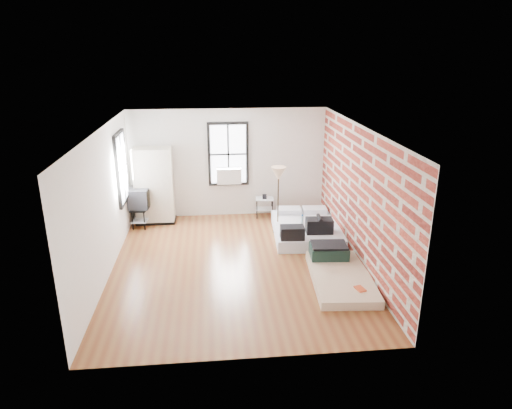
{
  "coord_description": "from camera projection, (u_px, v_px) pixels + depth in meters",
  "views": [
    {
      "loc": [
        -0.44,
        -8.45,
        4.25
      ],
      "look_at": [
        0.44,
        0.3,
        1.19
      ],
      "focal_mm": 32.0,
      "sensor_mm": 36.0,
      "label": 1
    }
  ],
  "objects": [
    {
      "name": "room_shell",
      "position": [
        245.0,
        178.0,
        9.18
      ],
      "size": [
        5.02,
        6.02,
        2.8
      ],
      "color": "silver",
      "rests_on": "ground"
    },
    {
      "name": "mattress_main",
      "position": [
        306.0,
        228.0,
        10.78
      ],
      "size": [
        1.63,
        2.14,
        0.66
      ],
      "rotation": [
        0.0,
        0.0,
        -0.06
      ],
      "color": "white",
      "rests_on": "ground"
    },
    {
      "name": "ground",
      "position": [
        236.0,
        265.0,
        9.38
      ],
      "size": [
        6.0,
        6.0,
        0.0
      ],
      "primitive_type": "plane",
      "color": "brown",
      "rests_on": "ground"
    },
    {
      "name": "floor_lamp",
      "position": [
        278.0,
        177.0,
        10.58
      ],
      "size": [
        0.35,
        0.35,
        1.62
      ],
      "color": "black",
      "rests_on": "ground"
    },
    {
      "name": "mattress_bare",
      "position": [
        338.0,
        271.0,
        8.84
      ],
      "size": [
        1.23,
        2.13,
        0.44
      ],
      "rotation": [
        0.0,
        0.0,
        -0.07
      ],
      "color": "#C9B391",
      "rests_on": "ground"
    },
    {
      "name": "side_table",
      "position": [
        265.0,
        202.0,
        11.89
      ],
      "size": [
        0.48,
        0.4,
        0.6
      ],
      "rotation": [
        0.0,
        0.0,
        -0.08
      ],
      "color": "black",
      "rests_on": "ground"
    },
    {
      "name": "tv_stand",
      "position": [
        140.0,
        199.0,
        11.2
      ],
      "size": [
        0.54,
        0.73,
        0.98
      ],
      "rotation": [
        0.0,
        0.0,
        -0.1
      ],
      "color": "black",
      "rests_on": "ground"
    },
    {
      "name": "wardrobe",
      "position": [
        154.0,
        186.0,
        11.38
      ],
      "size": [
        0.98,
        0.57,
        1.92
      ],
      "rotation": [
        0.0,
        0.0,
        -0.01
      ],
      "color": "black",
      "rests_on": "ground"
    }
  ]
}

